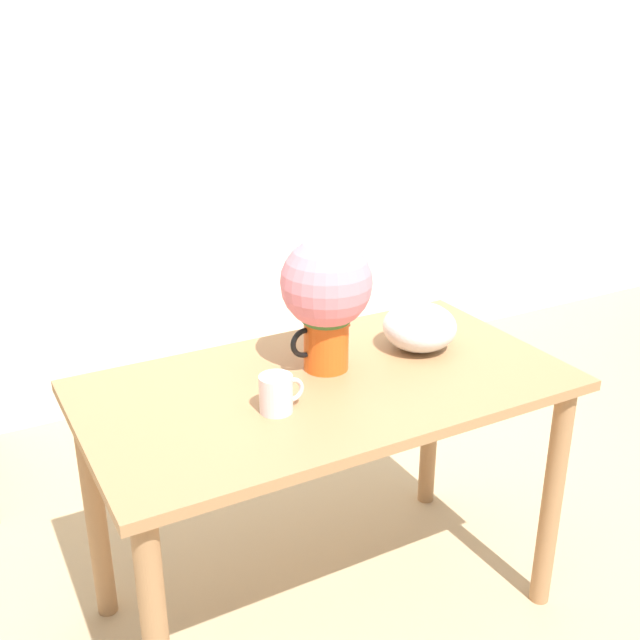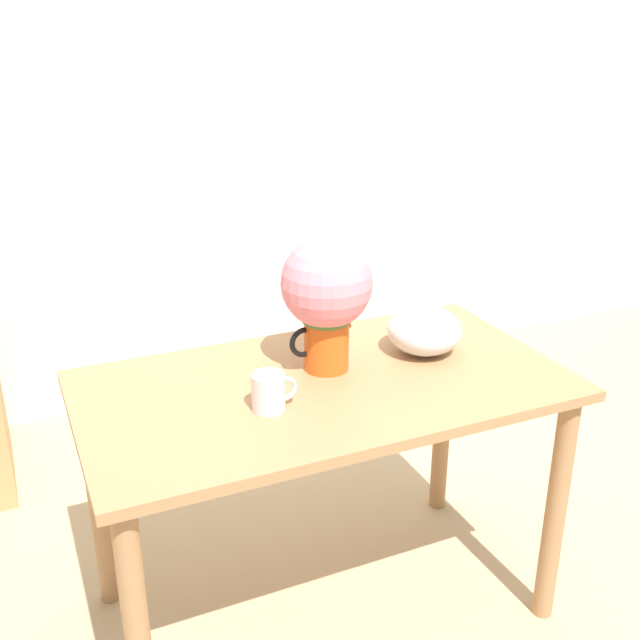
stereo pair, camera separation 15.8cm
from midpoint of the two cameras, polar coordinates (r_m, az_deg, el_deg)
name	(u,v)px [view 2 (the right image)]	position (r m, az deg, el deg)	size (l,w,h in m)	color
ground_plane	(390,629)	(2.44, 7.36, -22.37)	(12.00, 12.00, 0.00)	tan
wall_back	(203,117)	(3.41, -7.57, 15.07)	(8.00, 0.05, 2.60)	silver
table	(324,420)	(2.11, 2.48, -7.65)	(1.33, 0.72, 0.78)	#A3754C
flower_vase	(326,294)	(2.04, 2.73, 1.99)	(0.25, 0.25, 0.38)	#E05619
coffee_mug	(269,392)	(1.89, -1.47, -5.53)	(0.12, 0.09, 0.10)	silver
white_bowl	(424,330)	(2.23, 9.98, -0.79)	(0.22, 0.22, 0.14)	silver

